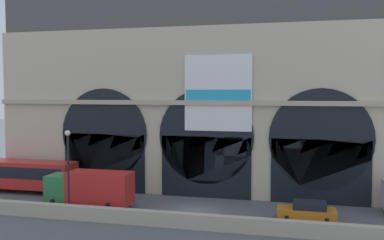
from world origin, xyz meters
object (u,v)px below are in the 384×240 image
Objects in this scene: box_truck_midwest at (90,188)px; street_lamp_quayside at (68,161)px; car_mideast at (307,211)px; bus_west at (22,174)px.

street_lamp_quayside is (-0.52, -2.69, 2.71)m from box_truck_midwest.
car_mideast is 0.64× the size of street_lamp_quayside.
bus_west is at bearing 173.18° from car_mideast.
box_truck_midwest is at bearing 78.99° from street_lamp_quayside.
box_truck_midwest is at bearing -21.07° from bus_west.
car_mideast is (27.29, -3.26, -0.98)m from bus_west.
bus_west reaches higher than car_mideast.
box_truck_midwest is 1.09× the size of street_lamp_quayside.
car_mideast is 19.17m from street_lamp_quayside.
street_lamp_quayside is (-18.58, -2.99, 3.61)m from car_mideast.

